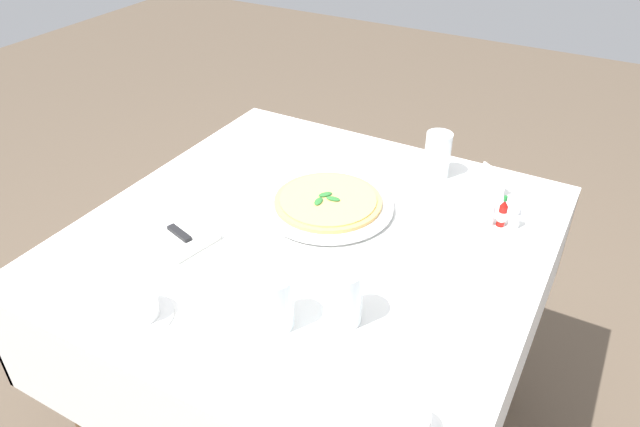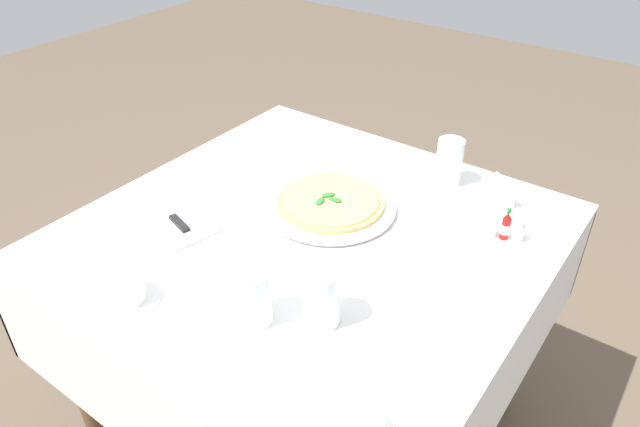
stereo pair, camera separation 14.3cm
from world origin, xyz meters
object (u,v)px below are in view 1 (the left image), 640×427
hot_sauce_bottle (502,214)px  menu_card (493,179)px  coffee_cup_far_left (404,427)px  salt_shaker (489,216)px  water_glass_near_left (343,299)px  napkin_folded (169,230)px  pizza (328,201)px  coffee_cup_center_back (138,305)px  dinner_knife (168,224)px  pepper_shaker (515,218)px  pizza_plate (328,205)px  water_glass_far_right (437,156)px  water_glass_near_right (274,304)px

hot_sauce_bottle → menu_card: size_ratio=1.10×
coffee_cup_far_left → salt_shaker: 0.65m
coffee_cup_far_left → water_glass_near_left: 0.28m
napkin_folded → hot_sauce_bottle: 0.79m
pizza → coffee_cup_center_back: bearing=74.9°
water_glass_near_left → napkin_folded: 0.49m
coffee_cup_far_left → dinner_knife: bearing=-19.3°
hot_sauce_bottle → salt_shaker: (0.03, 0.01, -0.01)m
napkin_folded → hot_sauce_bottle: size_ratio=2.92×
coffee_cup_far_left → dinner_knife: 0.74m
pepper_shaker → hot_sauce_bottle: bearing=19.7°
pizza_plate → salt_shaker: bearing=-160.6°
water_glass_far_right → dinner_knife: (0.46, 0.56, -0.03)m
water_glass_far_right → napkin_folded: bearing=51.2°
coffee_cup_far_left → pepper_shaker: coffee_cup_far_left is taller
pizza_plate → dinner_knife: size_ratio=1.70×
pizza → water_glass_near_right: 0.42m
pizza → coffee_cup_center_back: size_ratio=2.07×
pizza_plate → hot_sauce_bottle: 0.42m
pizza → pepper_shaker: bearing=-160.6°
pizza → coffee_cup_center_back: 0.54m
pizza_plate → salt_shaker: salt_shaker is taller
water_glass_near_left → menu_card: (-0.12, -0.62, -0.02)m
water_glass_near_right → coffee_cup_center_back: bearing=25.2°
water_glass_far_right → menu_card: (-0.16, -0.00, -0.03)m
water_glass_near_right → hot_sauce_bottle: bearing=-118.5°
pizza_plate → water_glass_far_right: (-0.18, -0.29, 0.05)m
pizza_plate → water_glass_near_left: 0.39m
salt_shaker → coffee_cup_far_left: bearing=94.4°
dinner_knife → hot_sauce_bottle: size_ratio=2.32×
hot_sauce_bottle → dinner_knife: bearing=31.4°
coffee_cup_far_left → menu_card: bearing=-84.0°
dinner_knife → water_glass_far_right: bearing=-112.5°
napkin_folded → water_glass_near_right: bearing=173.1°
water_glass_far_right → hot_sauce_bottle: 0.27m
menu_card → napkin_folded: bearing=78.7°
water_glass_near_left → pepper_shaker: water_glass_near_left is taller
water_glass_near_right → dinner_knife: 0.41m
water_glass_near_right → salt_shaker: bearing=-116.5°
pizza_plate → menu_card: bearing=-138.4°
water_glass_far_right → pepper_shaker: 0.29m
dinner_knife → hot_sauce_bottle: 0.79m
water_glass_near_right → water_glass_far_right: bearing=-96.1°
napkin_folded → pizza_plate: bearing=-123.5°
water_glass_far_right → water_glass_near_left: size_ratio=1.03×
menu_card → pizza_plate: bearing=77.3°
pepper_shaker → menu_card: (0.09, -0.15, 0.00)m
coffee_cup_far_left → napkin_folded: (0.70, -0.24, -0.02)m
salt_shaker → menu_card: 0.17m
pizza_plate → pepper_shaker: size_ratio=5.82×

